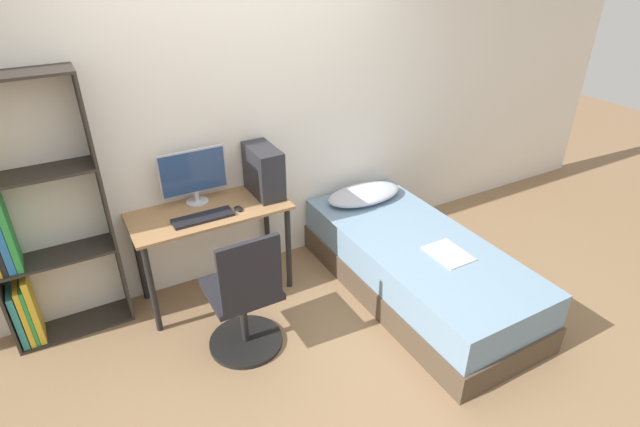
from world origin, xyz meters
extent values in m
plane|color=#846647|center=(0.00, 0.00, 0.00)|extent=(14.00, 14.00, 0.00)
cube|color=silver|center=(0.00, 1.37, 1.25)|extent=(8.00, 0.05, 2.50)
cube|color=#997047|center=(-0.44, 1.09, 0.74)|extent=(1.15, 0.51, 0.02)
cylinder|color=black|center=(-0.96, 0.88, 0.36)|extent=(0.04, 0.04, 0.73)
cylinder|color=black|center=(0.09, 0.88, 0.36)|extent=(0.04, 0.04, 0.73)
cylinder|color=black|center=(-0.96, 1.30, 0.36)|extent=(0.04, 0.04, 0.73)
cylinder|color=black|center=(0.09, 1.30, 0.36)|extent=(0.04, 0.04, 0.73)
cube|color=#2D2823|center=(-1.11, 1.21, 0.91)|extent=(0.02, 0.27, 1.83)
cube|color=#2D2823|center=(-1.47, 1.21, 0.01)|extent=(0.72, 0.27, 0.02)
cube|color=#2D2823|center=(-1.47, 1.21, 0.61)|extent=(0.72, 0.27, 0.02)
cube|color=#2D2823|center=(-1.47, 1.21, 1.21)|extent=(0.72, 0.27, 0.02)
cube|color=teal|center=(-1.81, 1.21, 0.23)|extent=(0.04, 0.23, 0.43)
cube|color=gold|center=(-1.76, 1.21, 0.24)|extent=(0.03, 0.23, 0.45)
cube|color=green|center=(-1.73, 1.21, 0.24)|extent=(0.02, 0.23, 0.45)
cube|color=gold|center=(-1.70, 1.21, 0.28)|extent=(0.04, 0.23, 0.51)
cube|color=#2870B7|center=(-1.73, 1.21, 0.82)|extent=(0.04, 0.23, 0.39)
cube|color=green|center=(-1.69, 1.21, 0.89)|extent=(0.04, 0.23, 0.53)
cylinder|color=black|center=(-0.47, 0.45, 0.01)|extent=(0.51, 0.51, 0.03)
cylinder|color=black|center=(-0.47, 0.45, 0.24)|extent=(0.05, 0.05, 0.43)
cube|color=black|center=(-0.47, 0.45, 0.48)|extent=(0.44, 0.44, 0.04)
cube|color=black|center=(-0.47, 0.25, 0.72)|extent=(0.40, 0.04, 0.46)
cube|color=#4C3D2D|center=(0.92, 0.33, 0.11)|extent=(0.91, 2.03, 0.22)
cube|color=#708EA8|center=(0.92, 0.33, 0.35)|extent=(0.88, 1.99, 0.26)
ellipsoid|color=#B2B7C6|center=(0.92, 1.09, 0.53)|extent=(0.69, 0.36, 0.11)
cube|color=silver|center=(0.99, 0.09, 0.49)|extent=(0.24, 0.32, 0.01)
cylinder|color=#B7B7BC|center=(-0.48, 1.25, 0.75)|extent=(0.16, 0.16, 0.01)
cylinder|color=#B7B7BC|center=(-0.48, 1.25, 0.80)|extent=(0.04, 0.04, 0.08)
cube|color=#B7B7BC|center=(-0.48, 1.25, 1.00)|extent=(0.49, 0.01, 0.33)
cube|color=navy|center=(-0.48, 1.24, 1.00)|extent=(0.47, 0.01, 0.31)
cube|color=black|center=(-0.52, 0.99, 0.76)|extent=(0.43, 0.14, 0.02)
cube|color=#232328|center=(0.02, 1.13, 0.94)|extent=(0.19, 0.38, 0.38)
ellipsoid|color=black|center=(-0.25, 0.99, 0.76)|extent=(0.06, 0.09, 0.02)
camera|label=1|loc=(-1.28, -2.06, 2.51)|focal=28.00mm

